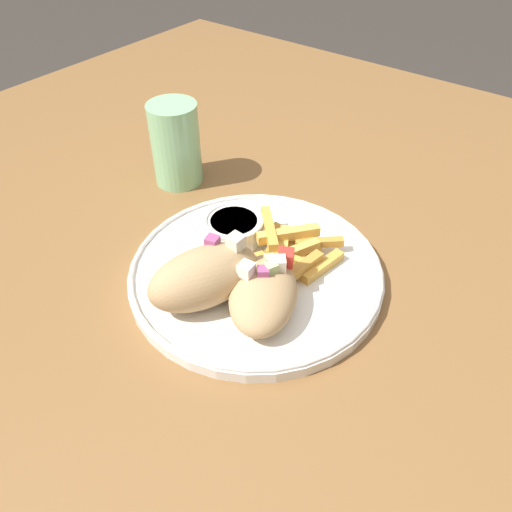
% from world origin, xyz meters
% --- Properties ---
extents(ground_plane, '(10.00, 10.00, 0.00)m').
position_xyz_m(ground_plane, '(0.00, 0.00, 0.00)').
color(ground_plane, '#38332D').
extents(table, '(1.39, 1.39, 0.70)m').
position_xyz_m(table, '(0.00, 0.00, 0.64)').
color(table, brown).
rests_on(table, ground_plane).
extents(plate, '(0.30, 0.30, 0.02)m').
position_xyz_m(plate, '(-0.01, -0.04, 0.71)').
color(plate, white).
rests_on(plate, table).
extents(pita_sandwich_near, '(0.14, 0.12, 0.06)m').
position_xyz_m(pita_sandwich_near, '(-0.06, -0.09, 0.74)').
color(pita_sandwich_near, tan).
rests_on(pita_sandwich_near, plate).
extents(pita_sandwich_far, '(0.14, 0.11, 0.07)m').
position_xyz_m(pita_sandwich_far, '(-0.09, -0.03, 0.75)').
color(pita_sandwich_far, tan).
rests_on(pita_sandwich_far, plate).
extents(fries_pile, '(0.13, 0.12, 0.03)m').
position_xyz_m(fries_pile, '(0.02, -0.07, 0.73)').
color(fries_pile, gold).
rests_on(fries_pile, plate).
extents(sauce_ramekin, '(0.08, 0.08, 0.03)m').
position_xyz_m(sauce_ramekin, '(0.01, 0.01, 0.73)').
color(sauce_ramekin, white).
rests_on(sauce_ramekin, plate).
extents(water_glass, '(0.07, 0.07, 0.12)m').
position_xyz_m(water_glass, '(0.08, 0.18, 0.76)').
color(water_glass, '#8CCC93').
rests_on(water_glass, table).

